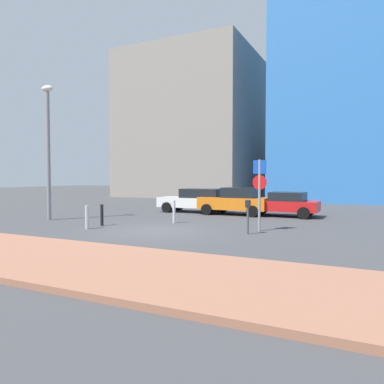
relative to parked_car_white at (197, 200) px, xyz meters
The scene contains 13 objects.
ground_plane 8.03m from the parked_car_white, 77.15° to the right, with size 120.00×120.00×0.00m, color #424244.
sidewalk_brick 13.62m from the parked_car_white, 82.49° to the right, with size 40.00×3.99×0.14m, color #9E664C.
parked_car_white is the anchor object (origin of this frame).
parked_car_orange 2.60m from the parked_car_white, ahead, with size 4.03×2.04×1.60m.
parked_car_red 5.30m from the parked_car_white, ahead, with size 3.99×2.12×1.37m.
parking_sign_post 8.21m from the parked_car_white, 46.89° to the right, with size 0.60×0.12×2.92m.
parking_meter 8.80m from the parked_car_white, 52.23° to the right, with size 0.18×0.14×1.32m.
street_lamp 9.22m from the parked_car_white, 126.80° to the right, with size 0.70×0.36×6.83m.
traffic_bollard_near 7.57m from the parked_car_white, 99.83° to the right, with size 0.14×0.14×0.97m, color black.
traffic_bollard_mid 8.63m from the parked_car_white, 97.90° to the right, with size 0.17×0.17×0.99m, color #B7B7BC.
traffic_bollard_far 5.36m from the parked_car_white, 76.96° to the right, with size 0.14×0.14×1.09m, color #B7B7BC.
building_colorful_midrise 26.20m from the parked_car_white, 62.49° to the left, with size 17.74×16.94×29.28m, color #3372BF.
building_under_construction 22.41m from the parked_car_white, 115.17° to the left, with size 14.30×14.74×16.19m, color gray.
Camera 1 is at (7.73, -12.65, 2.22)m, focal length 33.99 mm.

